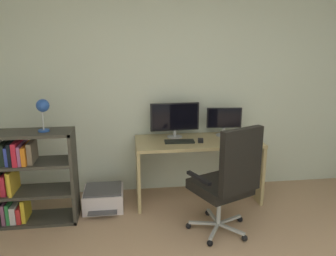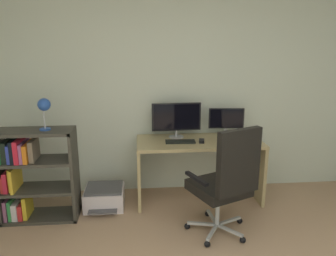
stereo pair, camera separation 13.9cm
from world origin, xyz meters
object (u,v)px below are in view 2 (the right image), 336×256
(desk, at_px, (199,156))
(computer_mouse, at_px, (202,141))
(monitor_secondary, at_px, (226,120))
(bookshelf, at_px, (30,174))
(desk_lamp, at_px, (44,107))
(keyboard, at_px, (180,142))
(office_chair, at_px, (226,180))
(monitor_main, at_px, (176,118))
(printer, at_px, (105,197))

(desk, height_order, computer_mouse, computer_mouse)
(monitor_secondary, height_order, bookshelf, monitor_secondary)
(computer_mouse, height_order, bookshelf, bookshelf)
(bookshelf, bearing_deg, desk_lamp, 0.25)
(desk_lamp, bearing_deg, computer_mouse, 7.43)
(desk, height_order, desk_lamp, desk_lamp)
(keyboard, xyz_separation_m, bookshelf, (-1.63, -0.23, -0.25))
(keyboard, distance_m, bookshelf, 1.66)
(keyboard, relative_size, office_chair, 0.30)
(monitor_secondary, relative_size, computer_mouse, 4.25)
(monitor_secondary, xyz_separation_m, computer_mouse, (-0.34, -0.23, -0.19))
(keyboard, bearing_deg, desk, 17.92)
(monitor_secondary, distance_m, bookshelf, 2.30)
(monitor_main, height_order, bookshelf, monitor_main)
(desk, bearing_deg, office_chair, -82.60)
(keyboard, relative_size, bookshelf, 0.35)
(keyboard, bearing_deg, desk_lamp, -168.21)
(printer, bearing_deg, desk_lamp, -160.18)
(desk, bearing_deg, printer, -174.53)
(desk_lamp, bearing_deg, keyboard, 9.39)
(computer_mouse, bearing_deg, printer, -167.52)
(bookshelf, bearing_deg, monitor_secondary, 11.54)
(desk_lamp, bearing_deg, monitor_main, 17.92)
(office_chair, relative_size, printer, 2.27)
(office_chair, bearing_deg, desk, 97.40)
(monitor_secondary, distance_m, desk_lamp, 2.07)
(bookshelf, height_order, desk_lamp, desk_lamp)
(bookshelf, relative_size, desk_lamp, 3.01)
(desk, height_order, bookshelf, bookshelf)
(monitor_main, bearing_deg, keyboard, -84.02)
(monitor_secondary, bearing_deg, monitor_main, -179.99)
(monitor_main, relative_size, monitor_secondary, 1.38)
(monitor_main, relative_size, bookshelf, 0.60)
(desk, bearing_deg, computer_mouse, -79.65)
(monitor_main, xyz_separation_m, bookshelf, (-1.60, -0.45, -0.48))
(keyboard, height_order, computer_mouse, computer_mouse)
(keyboard, bearing_deg, bookshelf, -169.38)
(bookshelf, relative_size, printer, 1.98)
(desk, xyz_separation_m, monitor_secondary, (0.36, 0.15, 0.40))
(monitor_main, distance_m, keyboard, 0.32)
(monitor_secondary, distance_m, computer_mouse, 0.45)
(desk_lamp, bearing_deg, bookshelf, -179.75)
(keyboard, distance_m, computer_mouse, 0.25)
(desk, height_order, monitor_main, monitor_main)
(monitor_main, xyz_separation_m, office_chair, (0.36, -0.99, -0.38))
(office_chair, bearing_deg, desk_lamp, 162.86)
(monitor_secondary, xyz_separation_m, office_chair, (-0.25, -0.99, -0.35))
(monitor_main, bearing_deg, printer, -163.26)
(monitor_main, relative_size, computer_mouse, 5.88)
(bookshelf, bearing_deg, printer, 14.53)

